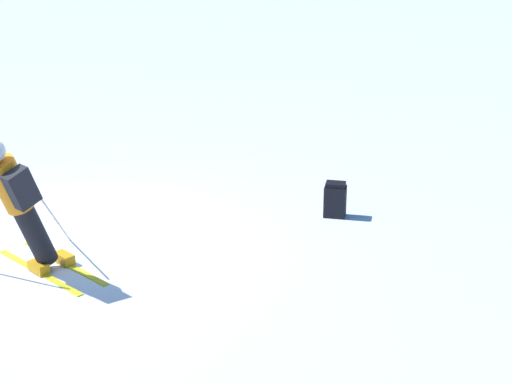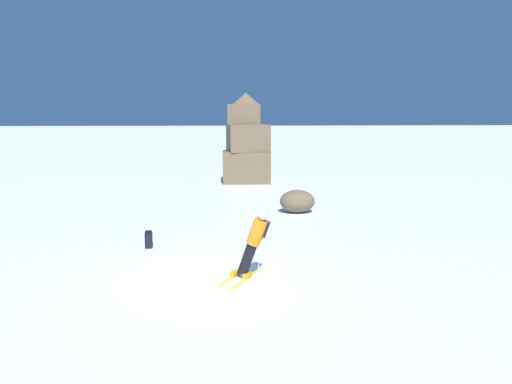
% 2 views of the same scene
% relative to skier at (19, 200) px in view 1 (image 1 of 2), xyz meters
% --- Properties ---
extents(ground_plane, '(300.00, 300.00, 0.00)m').
position_rel_skier_xyz_m(ground_plane, '(-1.06, 0.14, -0.99)').
color(ground_plane, white).
extents(skier, '(1.56, 1.75, 1.80)m').
position_rel_skier_xyz_m(skier, '(0.00, 0.00, 0.00)').
color(skier, yellow).
rests_on(skier, ground).
extents(spare_backpack, '(0.25, 0.32, 0.50)m').
position_rel_skier_xyz_m(spare_backpack, '(-3.01, 3.07, -0.74)').
color(spare_backpack, black).
rests_on(spare_backpack, ground).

